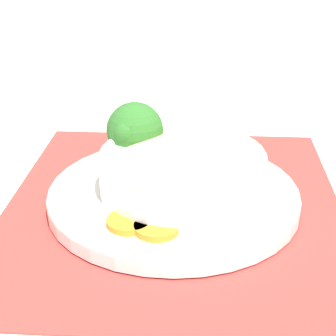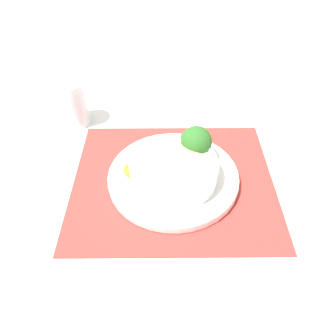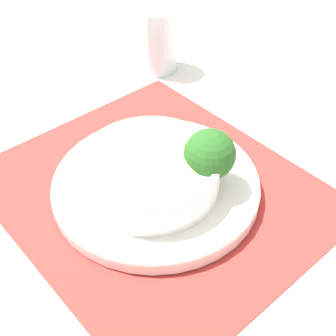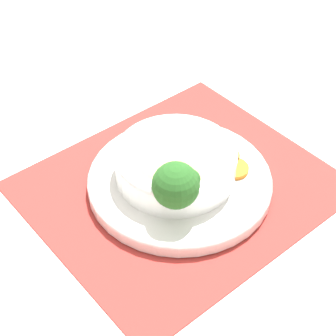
{
  "view_description": "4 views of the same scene",
  "coord_description": "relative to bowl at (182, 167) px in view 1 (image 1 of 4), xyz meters",
  "views": [
    {
      "loc": [
        -0.56,
        -0.0,
        0.32
      ],
      "look_at": [
        0.01,
        0.01,
        0.04
      ],
      "focal_mm": 60.0,
      "sensor_mm": 36.0,
      "label": 1
    },
    {
      "loc": [
        -0.04,
        -0.5,
        0.52
      ],
      "look_at": [
        -0.01,
        0.01,
        0.03
      ],
      "focal_mm": 35.0,
      "sensor_mm": 36.0,
      "label": 2
    },
    {
      "loc": [
        0.34,
        -0.31,
        0.46
      ],
      "look_at": [
        0.02,
        0.01,
        0.05
      ],
      "focal_mm": 50.0,
      "sensor_mm": 36.0,
      "label": 3
    },
    {
      "loc": [
        0.44,
        0.44,
        0.62
      ],
      "look_at": [
        0.01,
        -0.01,
        0.04
      ],
      "focal_mm": 60.0,
      "sensor_mm": 36.0,
      "label": 4
    }
  ],
  "objects": [
    {
      "name": "ground_plane",
      "position": [
        -0.0,
        0.01,
        -0.05
      ],
      "size": [
        4.0,
        4.0,
        0.0
      ],
      "primitive_type": "plane",
      "color": "white"
    },
    {
      "name": "placemat",
      "position": [
        -0.0,
        0.01,
        -0.05
      ],
      "size": [
        0.46,
        0.41,
        0.0
      ],
      "color": "#B2332D",
      "rests_on": "ground_plane"
    },
    {
      "name": "plate",
      "position": [
        -0.0,
        0.01,
        -0.03
      ],
      "size": [
        0.28,
        0.28,
        0.02
      ],
      "color": "white",
      "rests_on": "placemat"
    },
    {
      "name": "bowl",
      "position": [
        0.0,
        0.0,
        0.0
      ],
      "size": [
        0.19,
        0.19,
        0.06
      ],
      "color": "white",
      "rests_on": "plate"
    },
    {
      "name": "broccoli_floret",
      "position": [
        0.05,
        0.06,
        0.02
      ],
      "size": [
        0.07,
        0.07,
        0.09
      ],
      "color": "#759E51",
      "rests_on": "plate"
    },
    {
      "name": "carrot_slice_near",
      "position": [
        -0.08,
        0.05,
        -0.03
      ],
      "size": [
        0.05,
        0.05,
        0.01
      ],
      "color": "orange",
      "rests_on": "plate"
    },
    {
      "name": "carrot_slice_middle",
      "position": [
        -0.09,
        0.03,
        -0.03
      ],
      "size": [
        0.05,
        0.05,
        0.01
      ],
      "color": "orange",
      "rests_on": "plate"
    }
  ]
}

